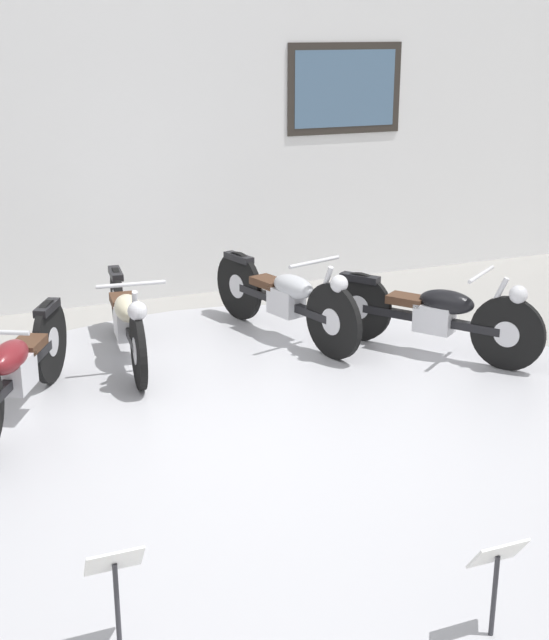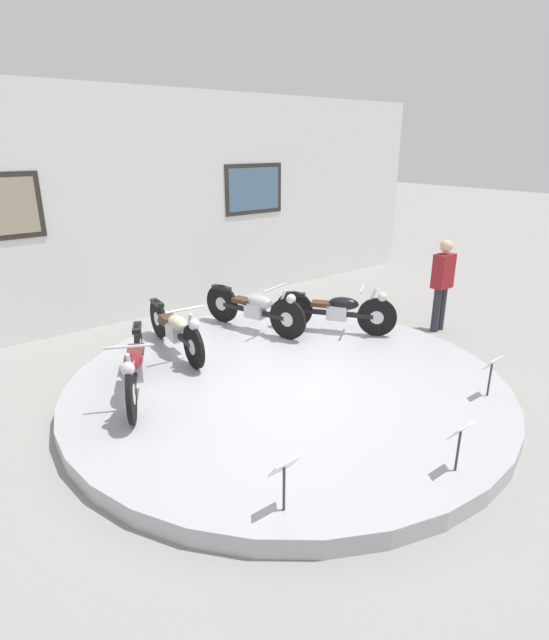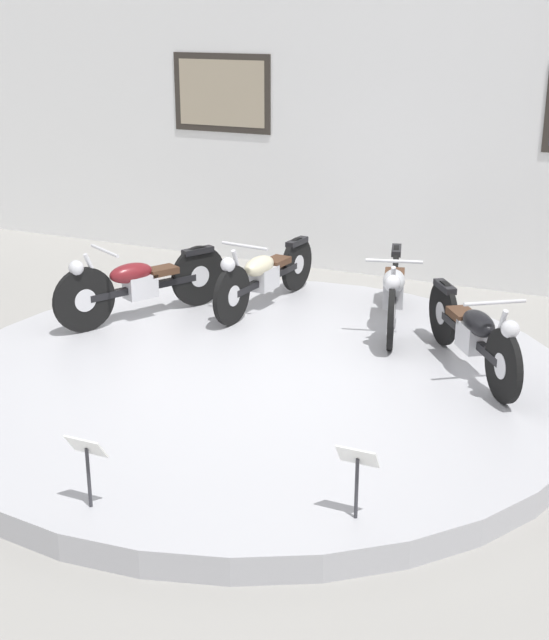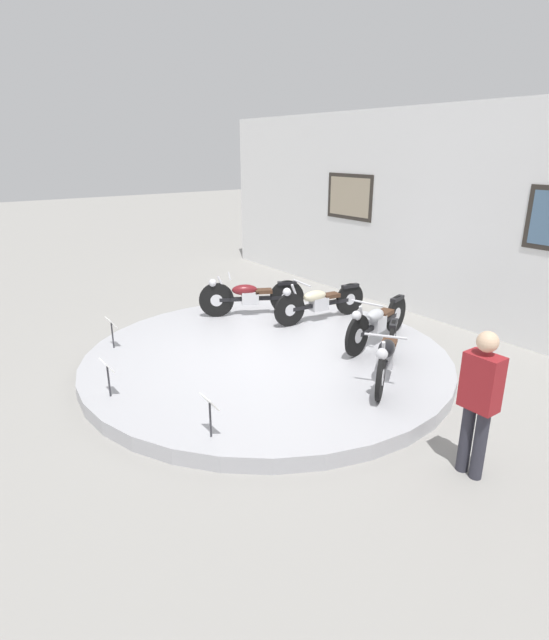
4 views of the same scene
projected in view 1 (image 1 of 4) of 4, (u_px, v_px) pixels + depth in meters
ground_plane at (284, 449)px, 6.38m from camera, size 60.00×60.00×0.00m
display_platform at (284, 437)px, 6.35m from camera, size 5.67×5.67×0.20m
back_wall at (134, 113)px, 9.31m from camera, size 14.00×0.22×4.01m
motorcycle_maroon at (16, 367)px, 6.28m from camera, size 0.97×1.81×0.80m
motorcycle_cream at (127, 318)px, 7.40m from camera, size 0.54×1.96×0.78m
motorcycle_silver at (286, 297)px, 7.92m from camera, size 0.68×1.94×0.80m
motorcycle_black at (435, 313)px, 7.52m from camera, size 1.19×1.64×0.79m
info_placard_front_left at (115, 574)px, 3.96m from camera, size 0.26×0.11×0.51m
info_placard_front_centre at (497, 566)px, 4.02m from camera, size 0.26×0.11×0.51m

